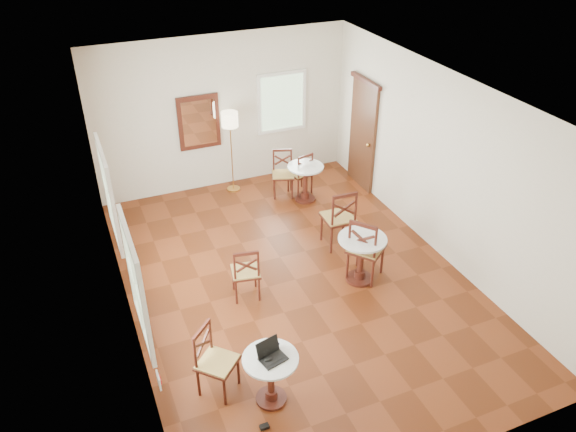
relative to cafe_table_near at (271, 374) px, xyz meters
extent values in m
plane|color=#632911|center=(1.20, 2.03, -0.43)|extent=(7.00, 7.00, 0.00)
cube|color=beige|center=(1.20, 5.53, 1.07)|extent=(5.00, 0.02, 3.00)
cube|color=beige|center=(1.20, -1.47, 1.07)|extent=(5.00, 0.02, 3.00)
cube|color=beige|center=(-1.30, 2.03, 1.07)|extent=(0.02, 7.00, 3.00)
cube|color=beige|center=(3.70, 2.03, 1.07)|extent=(0.02, 7.00, 3.00)
cube|color=white|center=(1.20, 2.03, 2.57)|extent=(5.00, 7.00, 0.02)
cube|color=#4F2B16|center=(3.66, 4.43, 0.62)|extent=(0.06, 0.90, 2.10)
cube|color=#441911|center=(3.64, 4.43, 1.72)|extent=(0.08, 1.02, 0.08)
sphere|color=#BF8C3F|center=(3.60, 4.11, 0.57)|extent=(0.07, 0.07, 0.07)
cube|color=#481C13|center=(0.70, 5.49, 0.97)|extent=(0.80, 0.05, 1.05)
cube|color=white|center=(0.70, 5.46, 0.97)|extent=(0.64, 0.02, 0.88)
cube|color=white|center=(-1.27, -0.07, 0.52)|extent=(0.02, 0.16, 0.16)
torus|color=red|center=(-1.26, -0.07, 0.52)|extent=(0.02, 0.12, 0.12)
cube|color=white|center=(-1.27, 0.83, 1.12)|extent=(0.06, 1.22, 1.42)
cube|color=white|center=(-1.27, 3.03, 1.12)|extent=(0.06, 1.22, 1.42)
cube|color=white|center=(2.40, 5.50, 1.12)|extent=(1.02, 0.06, 1.22)
cylinder|color=#441911|center=(0.00, 0.00, -0.41)|extent=(0.38, 0.38, 0.04)
cylinder|color=#441911|center=(0.00, 0.00, -0.34)|extent=(0.15, 0.15, 0.11)
cylinder|color=#481C13|center=(0.00, 0.00, -0.05)|extent=(0.08, 0.08, 0.57)
cylinder|color=#441911|center=(0.00, 0.00, 0.21)|extent=(0.13, 0.13, 0.06)
cylinder|color=silver|center=(0.00, 0.00, 0.25)|extent=(0.66, 0.66, 0.03)
cylinder|color=#441911|center=(2.12, 1.64, -0.41)|extent=(0.42, 0.42, 0.04)
cylinder|color=#441911|center=(2.12, 1.64, -0.33)|extent=(0.17, 0.17, 0.13)
cylinder|color=#481C13|center=(2.12, 1.64, -0.01)|extent=(0.09, 0.09, 0.63)
cylinder|color=#441911|center=(2.12, 1.64, 0.29)|extent=(0.15, 0.15, 0.06)
cylinder|color=silver|center=(2.12, 1.64, 0.33)|extent=(0.74, 0.74, 0.03)
cylinder|color=#441911|center=(2.37, 4.26, -0.41)|extent=(0.39, 0.39, 0.04)
cylinder|color=#441911|center=(2.37, 4.26, -0.33)|extent=(0.16, 0.16, 0.12)
cylinder|color=#481C13|center=(2.37, 4.26, -0.04)|extent=(0.09, 0.09, 0.59)
cylinder|color=#441911|center=(2.37, 4.26, 0.23)|extent=(0.14, 0.14, 0.06)
cylinder|color=silver|center=(2.37, 4.26, 0.28)|extent=(0.69, 0.69, 0.03)
cylinder|color=#441911|center=(0.57, 2.11, -0.22)|extent=(0.03, 0.03, 0.42)
cylinder|color=#441911|center=(0.51, 1.78, -0.22)|extent=(0.03, 0.03, 0.42)
cylinder|color=#441911|center=(0.23, 2.18, -0.22)|extent=(0.03, 0.03, 0.42)
cylinder|color=#441911|center=(0.17, 1.84, -0.22)|extent=(0.03, 0.03, 0.42)
cube|color=#441911|center=(0.37, 1.98, 0.00)|extent=(0.48, 0.48, 0.03)
cube|color=#9E7D3F|center=(0.37, 1.98, 0.01)|extent=(0.46, 0.46, 0.04)
cylinder|color=#441911|center=(0.51, 1.78, 0.23)|extent=(0.03, 0.03, 0.47)
cylinder|color=#441911|center=(0.17, 1.84, 0.23)|extent=(0.03, 0.03, 0.47)
cube|color=#441911|center=(0.34, 1.81, 0.45)|extent=(0.36, 0.10, 0.05)
cube|color=#481C13|center=(0.34, 1.81, 0.24)|extent=(0.30, 0.08, 0.21)
cube|color=#481C13|center=(0.34, 1.81, 0.24)|extent=(0.30, 0.08, 0.21)
cylinder|color=#441911|center=(-0.53, 0.14, -0.21)|extent=(0.04, 0.04, 0.44)
cylinder|color=#441911|center=(-0.78, 0.40, -0.21)|extent=(0.04, 0.04, 0.44)
cylinder|color=#441911|center=(-0.28, 0.39, -0.21)|extent=(0.04, 0.04, 0.44)
cylinder|color=#441911|center=(-0.53, 0.65, -0.21)|extent=(0.04, 0.04, 0.44)
cube|color=#441911|center=(-0.53, 0.39, 0.02)|extent=(0.61, 0.61, 0.03)
cube|color=#9E7D3F|center=(-0.53, 0.39, 0.03)|extent=(0.59, 0.59, 0.04)
cylinder|color=#441911|center=(-0.78, 0.40, 0.26)|extent=(0.04, 0.04, 0.49)
cylinder|color=#441911|center=(-0.53, 0.65, 0.26)|extent=(0.04, 0.04, 0.49)
cube|color=#441911|center=(-0.65, 0.52, 0.49)|extent=(0.29, 0.29, 0.05)
cube|color=#481C13|center=(-0.65, 0.52, 0.27)|extent=(0.25, 0.24, 0.22)
cube|color=#481C13|center=(-0.65, 0.52, 0.27)|extent=(0.25, 0.24, 0.22)
cylinder|color=#441911|center=(2.46, 2.86, -0.18)|extent=(0.04, 0.04, 0.51)
cylinder|color=#441911|center=(2.44, 2.45, -0.18)|extent=(0.04, 0.04, 0.51)
cylinder|color=#441911|center=(2.05, 2.87, -0.18)|extent=(0.04, 0.04, 0.51)
cylinder|color=#441911|center=(2.03, 2.46, -0.18)|extent=(0.04, 0.04, 0.51)
cube|color=#441911|center=(2.25, 2.66, 0.09)|extent=(0.52, 0.52, 0.03)
cube|color=#9E7D3F|center=(2.25, 2.66, 0.10)|extent=(0.50, 0.50, 0.05)
cylinder|color=#441911|center=(2.44, 2.45, 0.37)|extent=(0.04, 0.04, 0.57)
cylinder|color=#441911|center=(2.03, 2.46, 0.37)|extent=(0.04, 0.04, 0.57)
cube|color=#441911|center=(2.24, 2.46, 0.63)|extent=(0.43, 0.06, 0.06)
cube|color=#481C13|center=(2.24, 2.46, 0.38)|extent=(0.37, 0.04, 0.25)
cube|color=#481C13|center=(2.24, 2.46, 0.38)|extent=(0.37, 0.04, 0.25)
cylinder|color=#441911|center=(2.52, 1.67, -0.17)|extent=(0.04, 0.04, 0.52)
cylinder|color=#441911|center=(2.20, 1.41, -0.17)|extent=(0.04, 0.04, 0.52)
cylinder|color=#441911|center=(2.27, 1.99, -0.17)|extent=(0.04, 0.04, 0.52)
cylinder|color=#441911|center=(1.94, 1.73, -0.17)|extent=(0.04, 0.04, 0.52)
cube|color=#441911|center=(2.23, 1.70, 0.09)|extent=(0.71, 0.71, 0.03)
cube|color=#9E7D3F|center=(2.23, 1.70, 0.11)|extent=(0.68, 0.68, 0.05)
cylinder|color=#441911|center=(2.20, 1.41, 0.37)|extent=(0.04, 0.04, 0.57)
cylinder|color=#441911|center=(1.94, 1.73, 0.37)|extent=(0.04, 0.04, 0.57)
cube|color=#441911|center=(2.07, 1.57, 0.63)|extent=(0.30, 0.37, 0.06)
cube|color=#481C13|center=(2.07, 1.57, 0.38)|extent=(0.25, 0.31, 0.25)
cube|color=#481C13|center=(2.07, 1.57, 0.38)|extent=(0.25, 0.31, 0.25)
cylinder|color=#441911|center=(2.52, 4.76, -0.22)|extent=(0.03, 0.03, 0.41)
cylinder|color=#441911|center=(2.59, 4.44, -0.22)|extent=(0.03, 0.03, 0.41)
cylinder|color=#441911|center=(2.19, 4.69, -0.22)|extent=(0.03, 0.03, 0.41)
cylinder|color=#441911|center=(2.27, 4.36, -0.22)|extent=(0.03, 0.03, 0.41)
cube|color=#441911|center=(2.39, 4.56, -0.01)|extent=(0.49, 0.49, 0.03)
cube|color=#9E7D3F|center=(2.39, 4.56, 0.00)|extent=(0.46, 0.46, 0.04)
cylinder|color=#441911|center=(2.59, 4.44, 0.21)|extent=(0.03, 0.03, 0.46)
cylinder|color=#441911|center=(2.27, 4.36, 0.21)|extent=(0.03, 0.03, 0.46)
cube|color=#441911|center=(2.43, 4.40, 0.42)|extent=(0.35, 0.11, 0.05)
cube|color=#481C13|center=(2.43, 4.40, 0.22)|extent=(0.30, 0.09, 0.20)
cube|color=#481C13|center=(2.43, 4.40, 0.22)|extent=(0.30, 0.09, 0.20)
cylinder|color=#441911|center=(1.83, 4.50, -0.22)|extent=(0.03, 0.03, 0.43)
cylinder|color=#441911|center=(1.94, 4.82, -0.22)|extent=(0.03, 0.03, 0.43)
cylinder|color=#441911|center=(2.15, 4.38, -0.22)|extent=(0.03, 0.03, 0.43)
cylinder|color=#441911|center=(2.26, 4.70, -0.22)|extent=(0.03, 0.03, 0.43)
cube|color=#441911|center=(2.05, 4.60, 0.00)|extent=(0.53, 0.53, 0.03)
cube|color=#9E7D3F|center=(2.05, 4.60, 0.01)|extent=(0.51, 0.51, 0.04)
cylinder|color=#441911|center=(1.94, 4.82, 0.23)|extent=(0.03, 0.03, 0.47)
cylinder|color=#441911|center=(2.26, 4.70, 0.23)|extent=(0.03, 0.03, 0.47)
cube|color=#441911|center=(2.10, 4.76, 0.45)|extent=(0.35, 0.15, 0.05)
cube|color=#481C13|center=(2.10, 4.76, 0.24)|extent=(0.30, 0.12, 0.21)
cube|color=#481C13|center=(2.10, 4.76, 0.24)|extent=(0.30, 0.12, 0.21)
cylinder|color=#BF8C3F|center=(1.21, 5.18, -0.42)|extent=(0.26, 0.26, 0.03)
cylinder|color=#BF8C3F|center=(1.21, 5.18, 0.32)|extent=(0.02, 0.02, 1.49)
cylinder|color=beige|center=(1.21, 5.18, 1.06)|extent=(0.32, 0.32, 0.28)
cube|color=black|center=(0.02, -0.03, 0.27)|extent=(0.34, 0.28, 0.02)
cube|color=black|center=(0.02, -0.03, 0.28)|extent=(0.27, 0.18, 0.00)
cube|color=black|center=(0.00, 0.07, 0.38)|extent=(0.30, 0.13, 0.20)
cube|color=silver|center=(0.00, 0.07, 0.38)|extent=(0.26, 0.11, 0.17)
ellipsoid|color=black|center=(-0.04, -0.03, 0.29)|extent=(0.12, 0.08, 0.04)
cylinder|color=black|center=(0.10, 0.13, 0.31)|extent=(0.07, 0.07, 0.08)
torus|color=black|center=(0.14, 0.13, 0.31)|extent=(0.06, 0.01, 0.06)
cylinder|color=white|center=(-0.04, 0.03, 0.31)|extent=(0.06, 0.06, 0.10)
cube|color=black|center=(-0.22, -0.35, -0.41)|extent=(0.11, 0.07, 0.04)
camera|label=1|loc=(-1.61, -4.35, 5.05)|focal=35.12mm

